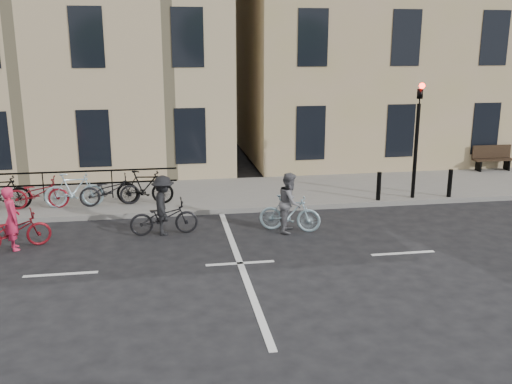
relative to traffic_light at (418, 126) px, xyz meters
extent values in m
plane|color=black|center=(-6.20, -4.34, -2.45)|extent=(120.00, 120.00, 0.00)
cube|color=slate|center=(-10.20, 1.66, -2.38)|extent=(46.00, 4.00, 0.15)
cube|color=tan|center=(2.80, 8.66, 3.70)|extent=(14.00, 10.00, 12.00)
cylinder|color=black|center=(0.00, 0.01, -0.80)|extent=(0.12, 0.12, 3.00)
imported|color=black|center=(0.00, 0.01, 1.15)|extent=(0.15, 0.18, 0.90)
sphere|color=#FF0C05|center=(0.00, -0.11, 1.25)|extent=(0.18, 0.18, 0.18)
cylinder|color=black|center=(-1.20, -0.09, -1.85)|extent=(0.14, 0.14, 0.90)
cylinder|color=black|center=(1.20, -0.09, -1.85)|extent=(0.14, 0.14, 0.90)
cube|color=black|center=(4.20, 3.31, -2.10)|extent=(0.06, 0.38, 0.40)
cube|color=black|center=(5.40, 3.31, -2.10)|extent=(0.06, 0.38, 0.40)
cube|color=black|center=(4.80, 3.31, -1.87)|extent=(1.60, 0.40, 0.06)
cube|color=black|center=(4.80, 3.49, -1.58)|extent=(1.60, 0.06, 0.50)
cube|color=black|center=(-11.07, 1.56, -1.83)|extent=(7.25, 0.04, 0.95)
imported|color=black|center=(-12.65, 0.66, -1.78)|extent=(1.75, 0.49, 1.05)
imported|color=maroon|center=(-11.60, 0.66, -1.83)|extent=(1.80, 0.63, 0.95)
imported|color=#9ABBC9|center=(-10.55, 0.66, -1.78)|extent=(1.75, 0.49, 1.05)
imported|color=black|center=(-9.50, 0.66, -1.83)|extent=(1.80, 0.63, 0.95)
imported|color=black|center=(-8.45, 0.66, -1.78)|extent=(1.75, 0.49, 1.05)
imported|color=maroon|center=(-11.58, -2.47, -1.98)|extent=(1.89, 1.24, 0.94)
imported|color=#D82650|center=(-11.58, -2.47, -1.66)|extent=(0.57, 0.68, 1.59)
imported|color=#9ABBC9|center=(-4.55, -2.21, -1.95)|extent=(1.73, 1.06, 1.01)
imported|color=slate|center=(-4.55, -2.21, -1.64)|extent=(0.86, 0.96, 1.62)
imported|color=black|center=(-7.90, -1.91, -1.98)|extent=(1.82, 0.71, 0.94)
imported|color=black|center=(-7.90, -1.91, -1.65)|extent=(0.64, 1.06, 1.60)
camera|label=1|loc=(-7.87, -16.60, 2.48)|focal=40.00mm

